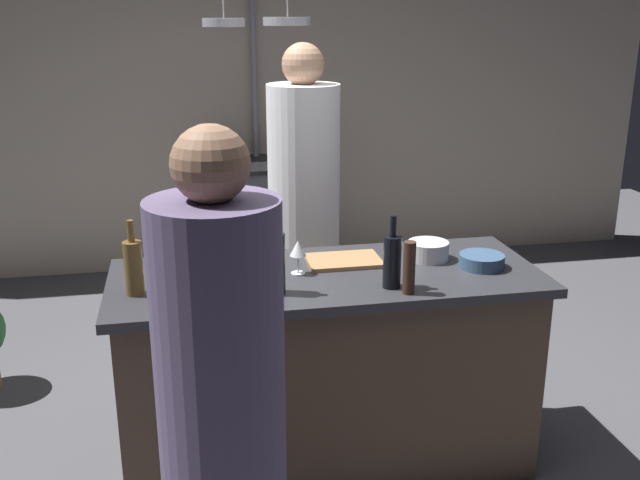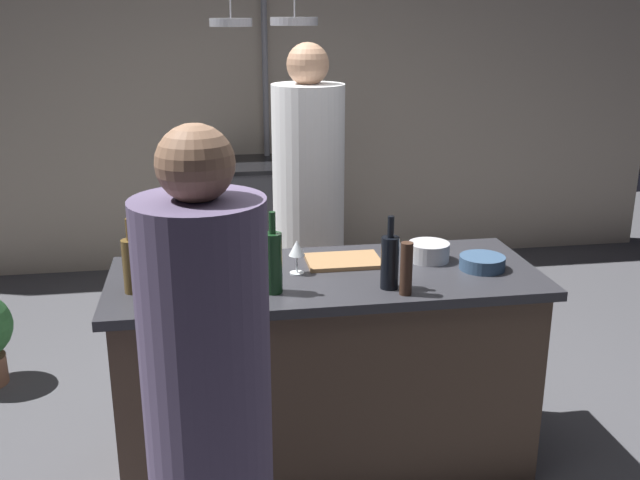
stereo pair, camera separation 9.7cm
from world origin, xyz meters
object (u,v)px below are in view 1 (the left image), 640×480
object	(u,v)px
guest_left	(223,444)
wine_bottle_red	(276,262)
chef	(304,227)
mixing_bowl_steel	(428,250)
pepper_mill	(409,268)
wine_glass_near_right_guest	(195,254)
wine_bottle_amber	(134,266)
wine_bottle_dark	(392,260)
cutting_board	(344,261)
stove_range	(262,220)
wine_bottle_rose	(211,235)
wine_glass_near_left_guest	(165,249)
wine_glass_by_chef	(298,250)
mixing_bowl_blue	(482,261)

from	to	relation	value
guest_left	wine_bottle_red	distance (m)	0.89
chef	mixing_bowl_steel	size ratio (longest dim) A/B	9.96
wine_bottle_red	mixing_bowl_steel	size ratio (longest dim) A/B	1.80
chef	pepper_mill	bearing A→B (deg)	-80.18
wine_glass_near_right_guest	wine_bottle_amber	bearing A→B (deg)	-150.77
pepper_mill	wine_bottle_dark	xyz separation A→B (m)	(-0.05, 0.08, 0.01)
cutting_board	wine_bottle_red	size ratio (longest dim) A/B	0.98
stove_range	wine_bottle_rose	bearing A→B (deg)	-101.84
stove_range	wine_glass_near_left_guest	xyz separation A→B (m)	(-0.66, -2.32, 0.56)
pepper_mill	wine_glass_near_left_guest	world-z (taller)	pepper_mill
chef	wine_glass_by_chef	xyz separation A→B (m)	(-0.18, -0.89, 0.17)
mixing_bowl_blue	wine_glass_near_left_guest	bearing A→B (deg)	172.15
wine_bottle_rose	wine_bottle_amber	bearing A→B (deg)	-133.50
guest_left	cutting_board	xyz separation A→B (m)	(0.60, 1.11, 0.13)
wine_bottle_red	wine_bottle_dark	size ratio (longest dim) A/B	1.10
cutting_board	wine_glass_by_chef	bearing A→B (deg)	-154.89
wine_glass_near_left_guest	wine_glass_near_right_guest	world-z (taller)	same
wine_bottle_red	wine_bottle_amber	size ratio (longest dim) A/B	1.09
wine_bottle_red	wine_glass_by_chef	distance (m)	0.23
wine_bottle_amber	mixing_bowl_blue	xyz separation A→B (m)	(1.44, 0.03, -0.09)
stove_range	wine_bottle_rose	xyz separation A→B (m)	(-0.46, -2.21, 0.57)
cutting_board	mixing_bowl_blue	size ratio (longest dim) A/B	1.66
wine_bottle_rose	wine_glass_near_right_guest	bearing A→B (deg)	-111.00
mixing_bowl_blue	chef	bearing A→B (deg)	122.29
wine_bottle_rose	wine_glass_by_chef	world-z (taller)	wine_bottle_rose
cutting_board	wine_glass_by_chef	distance (m)	0.26
pepper_mill	wine_glass_by_chef	size ratio (longest dim) A/B	1.44
pepper_mill	wine_bottle_amber	size ratio (longest dim) A/B	0.70
stove_range	wine_glass_by_chef	xyz separation A→B (m)	(-0.12, -2.43, 0.56)
pepper_mill	wine_bottle_red	bearing A→B (deg)	168.51
wine_glass_by_chef	pepper_mill	bearing A→B (deg)	-37.70
chef	guest_left	world-z (taller)	chef
chef	wine_bottle_amber	distance (m)	1.31
wine_glass_by_chef	mixing_bowl_blue	xyz separation A→B (m)	(0.78, -0.07, -0.08)
wine_bottle_rose	wine_bottle_red	distance (m)	0.48
wine_bottle_amber	wine_glass_near_right_guest	distance (m)	0.27
wine_bottle_rose	wine_bottle_red	world-z (taller)	wine_bottle_red
wine_bottle_dark	wine_glass_by_chef	size ratio (longest dim) A/B	2.02
guest_left	pepper_mill	distance (m)	1.07
stove_range	cutting_board	xyz separation A→B (m)	(0.10, -2.33, 0.46)
cutting_board	wine_glass_near_left_guest	xyz separation A→B (m)	(-0.76, 0.01, 0.10)
pepper_mill	wine_glass_near_right_guest	distance (m)	0.87
guest_left	wine_glass_near_left_guest	xyz separation A→B (m)	(-0.15, 1.12, 0.22)
wine_bottle_rose	guest_left	bearing A→B (deg)	-91.83
pepper_mill	wine_bottle_rose	distance (m)	0.90
wine_glass_near_right_guest	mixing_bowl_steel	xyz separation A→B (m)	(1.01, 0.05, -0.06)
guest_left	wine_bottle_red	bearing A→B (deg)	71.96
stove_range	wine_bottle_amber	size ratio (longest dim) A/B	2.99
pepper_mill	wine_bottle_rose	size ratio (longest dim) A/B	0.68
wine_bottle_amber	mixing_bowl_steel	world-z (taller)	wine_bottle_amber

